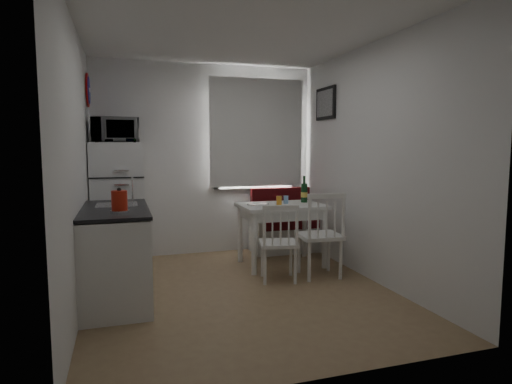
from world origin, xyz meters
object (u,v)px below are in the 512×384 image
dining_table (281,211)px  kettle (119,201)px  microwave (115,130)px  bench (294,230)px  chair_right (324,226)px  fridge (118,205)px  kitchen_counter (116,253)px  wine_bottle (304,189)px  chair_left (281,234)px

dining_table → kettle: kettle is taller
microwave → kettle: microwave is taller
bench → chair_right: size_ratio=2.38×
dining_table → fridge: bearing=163.1°
kitchen_counter → wine_bottle: (2.31, 0.77, 0.48)m
kettle → microwave: bearing=91.1°
dining_table → microwave: (-1.94, 0.53, 1.00)m
kitchen_counter → microwave: 1.71m
dining_table → kettle: bearing=-151.7°
chair_left → kitchen_counter: bearing=-166.6°
kitchen_counter → chair_left: bearing=0.3°
fridge → microwave: size_ratio=2.83×
chair_left → chair_right: size_ratio=0.92×
chair_right → fridge: bearing=154.8°
wine_bottle → kitchen_counter: bearing=-161.6°
chair_right → fridge: 2.52m
fridge → kettle: fridge is taller
kitchen_counter → dining_table: 2.08m
fridge → microwave: microwave is taller
fridge → wine_bottle: (2.29, -0.48, 0.17)m
bench → chair_right: chair_right is taller
bench → fridge: bearing=-177.4°
bench → fridge: (-2.39, -0.11, 0.47)m
kitchen_counter → microwave: (0.02, 1.19, 1.22)m
kitchen_counter → kettle: size_ratio=6.08×
kettle → wine_bottle: 2.53m
chair_right → chair_left: bearing=-176.8°
bench → kettle: (-2.36, -1.73, 0.71)m
microwave → kettle: size_ratio=2.49×
chair_right → kettle: (-2.16, -0.37, 0.41)m
dining_table → fridge: size_ratio=0.67×
bench → fridge: size_ratio=0.81×
dining_table → chair_left: 0.72m
dining_table → chair_left: bearing=-111.0°
chair_right → kettle: size_ratio=2.41×
bench → chair_left: (-0.71, -1.34, 0.24)m
kitchen_counter → fridge: bearing=89.1°
microwave → fridge: bearing=90.0°
chair_left → bench: bearing=75.5°
dining_table → wine_bottle: 0.45m
microwave → kettle: (0.03, -1.57, -0.67)m
dining_table → microwave: size_ratio=1.90×
dining_table → fridge: (-1.94, 0.58, 0.08)m
chair_left → dining_table: bearing=82.4°
bench → chair_right: bearing=-98.6°
kitchen_counter → chair_right: 2.21m
dining_table → kettle: size_ratio=4.74×
chair_left → kettle: size_ratio=2.23×
bench → wine_bottle: size_ratio=3.66×
bench → microwave: 2.77m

